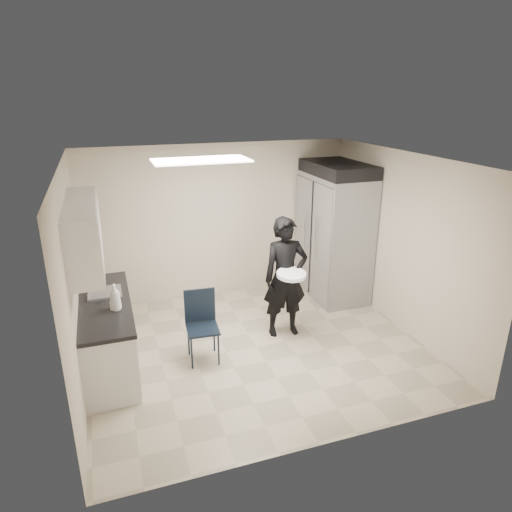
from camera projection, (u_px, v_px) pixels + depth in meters
name	position (u px, v px, depth m)	size (l,w,h in m)	color
floor	(257.00, 347.00, 6.41)	(4.50, 4.50, 0.00)	tan
ceiling	(257.00, 160.00, 5.52)	(4.50, 4.50, 0.00)	silver
back_wall	(218.00, 221.00, 7.74)	(4.50, 4.50, 0.00)	#BCB09B
left_wall	(73.00, 282.00, 5.28)	(4.00, 4.00, 0.00)	#BCB09B
right_wall	(402.00, 243.00, 6.65)	(4.00, 4.00, 0.00)	#BCB09B
ceiling_panel	(201.00, 160.00, 5.70)	(1.20, 0.60, 0.02)	white
lower_counter	(108.00, 336.00, 5.85)	(0.60, 1.90, 0.86)	silver
countertop	(104.00, 304.00, 5.69)	(0.64, 1.95, 0.05)	black
sink	(105.00, 297.00, 5.93)	(0.42, 0.40, 0.14)	gray
faucet	(87.00, 288.00, 5.81)	(0.02, 0.02, 0.24)	silver
upper_cabinets	(84.00, 233.00, 5.33)	(0.35, 1.80, 0.75)	silver
towel_dispenser	(82.00, 224.00, 6.40)	(0.22, 0.30, 0.35)	black
notice_sticker_left	(75.00, 285.00, 5.40)	(0.00, 0.12, 0.07)	yellow
notice_sticker_right	(76.00, 282.00, 5.59)	(0.00, 0.12, 0.07)	yellow
commercial_fridge	(334.00, 237.00, 7.74)	(0.80, 1.35, 2.10)	gray
fridge_compressor	(338.00, 169.00, 7.35)	(0.80, 1.35, 0.20)	black
folding_chair	(203.00, 329.00, 5.95)	(0.41, 0.41, 0.92)	black
man_tuxedo	(285.00, 278.00, 6.49)	(0.65, 0.43, 1.77)	black
bucket_lid	(291.00, 274.00, 6.22)	(0.40, 0.40, 0.05)	white
soap_bottle_a	(115.00, 297.00, 5.43)	(0.13, 0.13, 0.33)	white
soap_bottle_b	(114.00, 302.00, 5.47)	(0.08, 0.08, 0.18)	#B5B5C2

